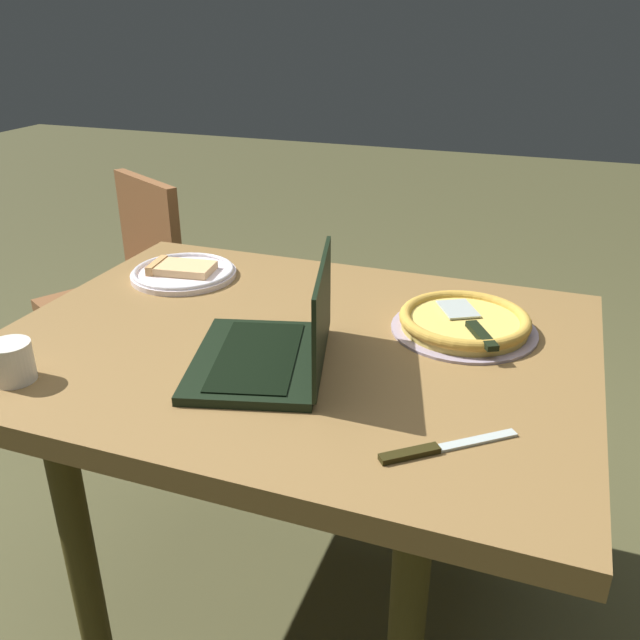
{
  "coord_description": "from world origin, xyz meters",
  "views": [
    {
      "loc": [
        -0.48,
        1.16,
        1.37
      ],
      "look_at": [
        -0.05,
        -0.03,
        0.78
      ],
      "focal_mm": 37.69,
      "sensor_mm": 36.0,
      "label": 1
    }
  ],
  "objects_px": {
    "dining_table": "(294,375)",
    "drink_cup": "(12,361)",
    "pizza_plate": "(183,272)",
    "pizza_tray": "(464,322)",
    "laptop": "(276,346)",
    "chair_near": "(127,288)",
    "table_knife": "(435,449)"
  },
  "relations": [
    {
      "from": "laptop",
      "to": "chair_near",
      "type": "distance_m",
      "value": 1.2
    },
    {
      "from": "pizza_tray",
      "to": "table_knife",
      "type": "height_order",
      "value": "pizza_tray"
    },
    {
      "from": "pizza_tray",
      "to": "drink_cup",
      "type": "distance_m",
      "value": 0.9
    },
    {
      "from": "drink_cup",
      "to": "chair_near",
      "type": "xyz_separation_m",
      "value": [
        0.46,
        -0.96,
        -0.29
      ]
    },
    {
      "from": "dining_table",
      "to": "laptop",
      "type": "xyz_separation_m",
      "value": [
        -0.01,
        0.12,
        0.13
      ]
    },
    {
      "from": "pizza_plate",
      "to": "drink_cup",
      "type": "xyz_separation_m",
      "value": [
        0.02,
        0.57,
        0.03
      ]
    },
    {
      "from": "table_knife",
      "to": "chair_near",
      "type": "bearing_deg",
      "value": -36.49
    },
    {
      "from": "dining_table",
      "to": "drink_cup",
      "type": "distance_m",
      "value": 0.55
    },
    {
      "from": "table_knife",
      "to": "drink_cup",
      "type": "distance_m",
      "value": 0.78
    },
    {
      "from": "drink_cup",
      "to": "pizza_tray",
      "type": "bearing_deg",
      "value": -146.52
    },
    {
      "from": "laptop",
      "to": "chair_near",
      "type": "xyz_separation_m",
      "value": [
        0.89,
        -0.74,
        -0.29
      ]
    },
    {
      "from": "drink_cup",
      "to": "pizza_plate",
      "type": "bearing_deg",
      "value": -92.11
    },
    {
      "from": "pizza_tray",
      "to": "table_knife",
      "type": "distance_m",
      "value": 0.45
    },
    {
      "from": "pizza_plate",
      "to": "laptop",
      "type": "bearing_deg",
      "value": 139.63
    },
    {
      "from": "dining_table",
      "to": "pizza_plate",
      "type": "bearing_deg",
      "value": -30.39
    },
    {
      "from": "pizza_tray",
      "to": "drink_cup",
      "type": "bearing_deg",
      "value": 33.48
    },
    {
      "from": "laptop",
      "to": "pizza_tray",
      "type": "distance_m",
      "value": 0.42
    },
    {
      "from": "drink_cup",
      "to": "chair_near",
      "type": "distance_m",
      "value": 1.1
    },
    {
      "from": "laptop",
      "to": "pizza_plate",
      "type": "height_order",
      "value": "laptop"
    },
    {
      "from": "pizza_plate",
      "to": "chair_near",
      "type": "bearing_deg",
      "value": -39.38
    },
    {
      "from": "pizza_plate",
      "to": "chair_near",
      "type": "relative_size",
      "value": 0.31
    },
    {
      "from": "laptop",
      "to": "table_knife",
      "type": "distance_m",
      "value": 0.39
    },
    {
      "from": "pizza_tray",
      "to": "drink_cup",
      "type": "relative_size",
      "value": 4.01
    },
    {
      "from": "laptop",
      "to": "chair_near",
      "type": "height_order",
      "value": "laptop"
    },
    {
      "from": "pizza_plate",
      "to": "drink_cup",
      "type": "relative_size",
      "value": 3.46
    },
    {
      "from": "dining_table",
      "to": "drink_cup",
      "type": "relative_size",
      "value": 15.76
    },
    {
      "from": "pizza_plate",
      "to": "pizza_tray",
      "type": "xyz_separation_m",
      "value": [
        -0.73,
        0.07,
        0.01
      ]
    },
    {
      "from": "table_knife",
      "to": "chair_near",
      "type": "xyz_separation_m",
      "value": [
        1.24,
        -0.91,
        -0.25
      ]
    },
    {
      "from": "laptop",
      "to": "chair_near",
      "type": "relative_size",
      "value": 0.45
    },
    {
      "from": "laptop",
      "to": "drink_cup",
      "type": "bearing_deg",
      "value": 26.76
    },
    {
      "from": "dining_table",
      "to": "table_knife",
      "type": "relative_size",
      "value": 6.19
    },
    {
      "from": "chair_near",
      "to": "dining_table",
      "type": "bearing_deg",
      "value": 144.47
    }
  ]
}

